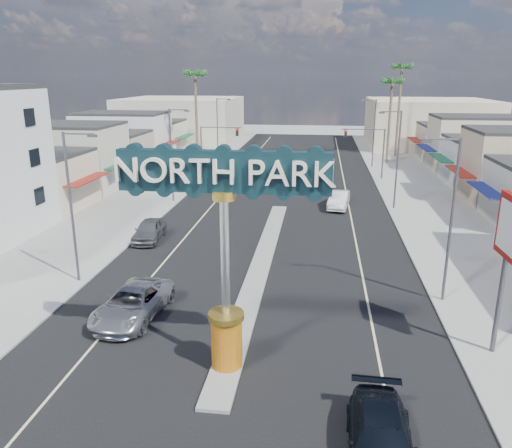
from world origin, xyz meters
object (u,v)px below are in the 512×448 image
(palm_right_far, at_px, (402,72))
(car_parked_right, at_px, (339,200))
(traffic_signal_left, at_px, (216,141))
(bank_pylon_sign, at_px, (509,236))
(streetlight_r_near, at_px, (449,213))
(palm_left_far, at_px, (195,79))
(streetlight_l_mid, at_px, (173,151))
(streetlight_l_near, at_px, (73,201))
(traffic_signal_right, at_px, (368,143))
(suv_right, at_px, (381,441))
(streetlight_l_far, at_px, (219,128))
(streetlight_r_far, at_px, (373,130))
(car_parked_left, at_px, (149,230))
(gateway_sign, at_px, (225,237))
(streetlight_r_mid, at_px, (396,155))
(palm_right_mid, at_px, (392,86))
(suv_left, at_px, (133,303))

(palm_right_far, bearing_deg, car_parked_right, -106.41)
(traffic_signal_left, xyz_separation_m, bank_pylon_sign, (20.77, -39.27, 1.26))
(streetlight_r_near, bearing_deg, palm_left_far, 120.36)
(streetlight_l_mid, distance_m, bank_pylon_sign, 33.53)
(streetlight_l_near, xyz_separation_m, streetlight_r_near, (20.87, 0.00, 0.00))
(traffic_signal_right, height_order, suv_right, traffic_signal_right)
(streetlight_l_far, height_order, streetlight_r_near, same)
(car_parked_right, bearing_deg, streetlight_r_far, 85.34)
(car_parked_left, bearing_deg, gateway_sign, -64.83)
(gateway_sign, relative_size, traffic_signal_right, 1.53)
(traffic_signal_left, xyz_separation_m, streetlight_r_mid, (19.62, -13.99, 0.79))
(streetlight_r_far, xyz_separation_m, suv_right, (-4.56, -54.62, -4.31))
(palm_left_far, relative_size, palm_right_mid, 1.08)
(streetlight_r_near, relative_size, streetlight_r_far, 1.00)
(streetlight_r_mid, height_order, car_parked_left, streetlight_r_mid)
(streetlight_l_far, xyz_separation_m, palm_right_far, (25.43, 10.00, 7.32))
(palm_left_far, bearing_deg, gateway_sign, -74.85)
(car_parked_right, bearing_deg, traffic_signal_right, 83.34)
(car_parked_left, distance_m, bank_pylon_sign, 25.09)
(traffic_signal_right, bearing_deg, car_parked_right, -104.49)
(car_parked_left, xyz_separation_m, car_parked_right, (14.50, 11.49, 0.00))
(suv_left, height_order, suv_right, suv_left)
(palm_right_mid, xyz_separation_m, suv_left, (-18.63, -50.03, -9.80))
(streetlight_l_far, relative_size, suv_right, 1.72)
(traffic_signal_right, relative_size, palm_left_far, 0.46)
(traffic_signal_left, bearing_deg, car_parked_right, -44.15)
(streetlight_l_mid, distance_m, palm_left_far, 21.16)
(car_parked_right, bearing_deg, suv_left, -107.26)
(streetlight_l_mid, height_order, car_parked_left, streetlight_l_mid)
(palm_right_far, relative_size, suv_right, 2.70)
(traffic_signal_right, xyz_separation_m, car_parked_left, (-18.18, -25.74, -3.49))
(streetlight_l_near, relative_size, bank_pylon_sign, 1.26)
(traffic_signal_right, xyz_separation_m, palm_left_far, (-22.18, 6.01, 7.22))
(suv_right, bearing_deg, palm_right_mid, 84.63)
(gateway_sign, xyz_separation_m, palm_right_mid, (13.00, 54.02, 4.67))
(streetlight_l_far, xyz_separation_m, streetlight_r_near, (20.87, -42.00, 0.00))
(streetlight_l_mid, height_order, car_parked_right, streetlight_l_mid)
(traffic_signal_left, height_order, suv_left, traffic_signal_left)
(streetlight_l_far, bearing_deg, car_parked_left, -87.57)
(traffic_signal_right, distance_m, streetlight_r_near, 34.03)
(gateway_sign, xyz_separation_m, streetlight_r_mid, (10.43, 28.02, -0.86))
(streetlight_l_far, bearing_deg, traffic_signal_left, -81.14)
(traffic_signal_left, height_order, streetlight_r_near, streetlight_r_near)
(gateway_sign, xyz_separation_m, car_parked_right, (5.50, 27.76, -5.14))
(streetlight_l_near, xyz_separation_m, car_parked_left, (1.43, 8.25, -4.28))
(streetlight_r_far, bearing_deg, palm_right_mid, 57.31)
(traffic_signal_left, bearing_deg, palm_right_mid, 28.42)
(streetlight_r_mid, height_order, suv_right, streetlight_r_mid)
(palm_left_far, relative_size, palm_right_far, 0.93)
(streetlight_l_mid, distance_m, palm_right_far, 41.53)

